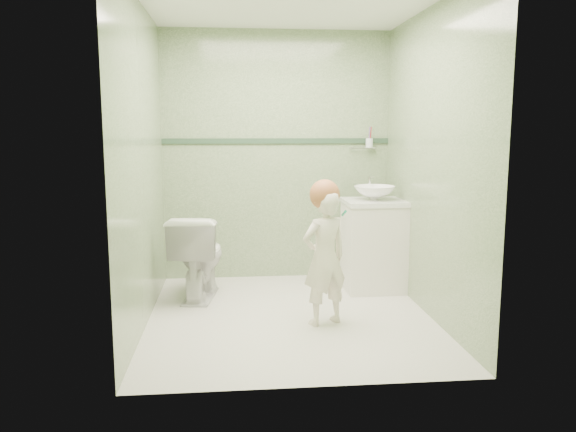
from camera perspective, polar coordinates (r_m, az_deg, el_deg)
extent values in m
plane|color=beige|center=(4.56, 0.19, -10.03)|extent=(2.50, 2.50, 0.00)
cube|color=gray|center=(5.57, -1.13, 6.00)|extent=(2.20, 0.04, 2.40)
cube|color=gray|center=(3.08, 2.58, 3.77)|extent=(2.20, 0.04, 2.40)
cube|color=gray|center=(4.35, -14.43, 4.96)|extent=(0.04, 2.50, 2.40)
cube|color=gray|center=(4.57, 14.12, 5.14)|extent=(0.04, 2.50, 2.40)
cube|color=#2D4733|center=(5.55, -1.12, 7.54)|extent=(2.20, 0.02, 0.05)
cube|color=white|center=(5.26, 8.55, -3.04)|extent=(0.52, 0.50, 0.80)
cube|color=white|center=(5.19, 8.65, 1.39)|extent=(0.54, 0.52, 0.04)
imported|color=white|center=(5.18, 8.67, 2.31)|extent=(0.37, 0.37, 0.13)
cylinder|color=silver|center=(5.37, 8.16, 3.14)|extent=(0.03, 0.03, 0.18)
cylinder|color=silver|center=(5.32, 8.31, 3.95)|extent=(0.02, 0.12, 0.02)
cylinder|color=silver|center=(5.64, 7.51, 6.78)|extent=(0.26, 0.02, 0.02)
cylinder|color=silver|center=(5.63, 8.16, 7.27)|extent=(0.07, 0.07, 0.09)
cylinder|color=#794B9D|center=(5.62, 8.16, 7.98)|extent=(0.01, 0.01, 0.17)
cylinder|color=red|center=(5.64, 8.28, 7.98)|extent=(0.01, 0.01, 0.17)
imported|color=white|center=(5.02, -8.97, -3.99)|extent=(0.52, 0.78, 0.74)
imported|color=white|center=(4.27, 3.69, -4.22)|extent=(0.44, 0.37, 1.02)
sphere|color=#AA6138|center=(4.21, 3.70, 2.16)|extent=(0.23, 0.23, 0.23)
cylinder|color=#0F8B68|center=(4.14, 5.64, 0.27)|extent=(0.02, 0.14, 0.06)
cube|color=white|center=(4.15, 4.58, 0.85)|extent=(0.03, 0.02, 0.02)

